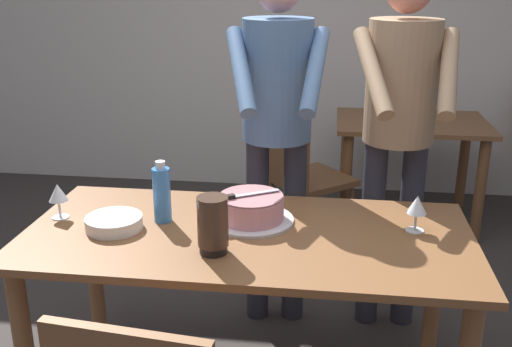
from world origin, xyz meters
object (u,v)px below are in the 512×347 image
at_px(wine_glass_far, 58,194).
at_px(water_bottle, 162,194).
at_px(cake_on_platter, 251,209).
at_px(wine_glass_near, 417,206).
at_px(cake_knife, 234,197).
at_px(hurricane_lamp, 213,225).
at_px(plate_stack, 114,223).
at_px(main_dining_table, 247,258).
at_px(person_standing_beside, 400,115).
at_px(background_chair_0, 302,172).
at_px(background_table, 410,144).
at_px(person_cutting_cake, 277,113).

relative_size(wine_glass_far, water_bottle, 0.58).
bearing_deg(cake_on_platter, wine_glass_near, -0.96).
height_order(cake_knife, hurricane_lamp, hurricane_lamp).
relative_size(cake_on_platter, plate_stack, 1.55).
height_order(main_dining_table, wine_glass_far, wine_glass_far).
bearing_deg(main_dining_table, water_bottle, 169.70).
relative_size(plate_stack, wine_glass_near, 1.53).
bearing_deg(person_standing_beside, main_dining_table, -133.23).
xyz_separation_m(main_dining_table, cake_knife, (-0.06, 0.07, 0.23)).
xyz_separation_m(plate_stack, background_chair_0, (0.65, 1.53, -0.28)).
bearing_deg(background_table, main_dining_table, -113.33).
relative_size(cake_knife, hurricane_lamp, 1.16).
relative_size(cake_knife, wine_glass_near, 1.69).
relative_size(wine_glass_near, person_cutting_cake, 0.08).
bearing_deg(wine_glass_far, hurricane_lamp, -18.49).
bearing_deg(plate_stack, wine_glass_far, 163.51).
bearing_deg(hurricane_lamp, wine_glass_near, 21.05).
height_order(main_dining_table, hurricane_lamp, hurricane_lamp).
relative_size(person_cutting_cake, person_standing_beside, 1.00).
xyz_separation_m(main_dining_table, person_standing_beside, (0.61, 0.64, 0.44)).
bearing_deg(wine_glass_near, wine_glass_far, -177.76).
height_order(main_dining_table, person_cutting_cake, person_cutting_cake).
bearing_deg(wine_glass_far, person_cutting_cake, 35.01).
relative_size(main_dining_table, plate_stack, 7.78).
height_order(cake_on_platter, background_chair_0, background_chair_0).
height_order(wine_glass_far, hurricane_lamp, hurricane_lamp).
bearing_deg(cake_knife, person_standing_beside, 40.75).
xyz_separation_m(main_dining_table, person_cutting_cake, (0.05, 0.61, 0.44)).
bearing_deg(cake_on_platter, wine_glass_far, -175.13).
bearing_deg(wine_glass_near, water_bottle, -178.15).
xyz_separation_m(cake_knife, plate_stack, (-0.45, -0.10, -0.09)).
bearing_deg(water_bottle, cake_knife, 1.12).
height_order(wine_glass_far, person_standing_beside, person_standing_beside).
height_order(wine_glass_near, hurricane_lamp, hurricane_lamp).
xyz_separation_m(plate_stack, background_table, (1.35, 1.98, -0.20)).
relative_size(hurricane_lamp, person_standing_beside, 0.12).
xyz_separation_m(hurricane_lamp, background_chair_0, (0.22, 1.68, -0.37)).
xyz_separation_m(cake_on_platter, background_chair_0, (0.13, 1.39, -0.31)).
bearing_deg(cake_knife, cake_on_platter, 30.87).
bearing_deg(cake_on_platter, person_standing_beside, 41.62).
bearing_deg(hurricane_lamp, cake_on_platter, 72.19).
bearing_deg(cake_knife, plate_stack, -167.09).
bearing_deg(cake_knife, water_bottle, -178.88).
distance_m(background_table, background_chair_0, 0.84).
bearing_deg(cake_knife, background_table, 64.34).
xyz_separation_m(wine_glass_near, person_standing_beside, (-0.03, 0.55, 0.22)).
xyz_separation_m(wine_glass_far, person_standing_beside, (1.38, 0.60, 0.22)).
bearing_deg(person_standing_beside, background_chair_0, 119.35).
height_order(water_bottle, background_chair_0, water_bottle).
bearing_deg(cake_knife, background_chair_0, 82.35).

